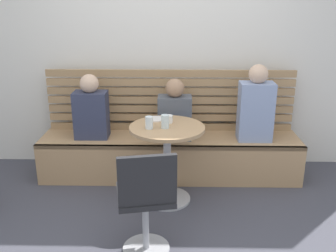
{
  "coord_description": "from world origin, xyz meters",
  "views": [
    {
      "loc": [
        0.06,
        -2.5,
        1.83
      ],
      "look_at": [
        -0.01,
        0.66,
        0.75
      ],
      "focal_mm": 40.37,
      "sensor_mm": 36.0,
      "label": 1
    }
  ],
  "objects_px": {
    "cup_water_clear": "(149,123)",
    "person_child_middle": "(91,110)",
    "person_adult": "(256,107)",
    "cup_ceramic_white": "(168,119)",
    "white_chair": "(146,200)",
    "cafe_table": "(167,149)",
    "person_child_left": "(175,113)",
    "plate_small": "(155,119)",
    "booth_bench": "(170,157)",
    "cup_glass_tall": "(165,122)"
  },
  "relations": [
    {
      "from": "person_adult",
      "to": "plate_small",
      "type": "xyz_separation_m",
      "value": [
        -1.0,
        -0.29,
        -0.04
      ]
    },
    {
      "from": "booth_bench",
      "to": "cup_glass_tall",
      "type": "xyz_separation_m",
      "value": [
        -0.03,
        -0.56,
        0.58
      ]
    },
    {
      "from": "person_adult",
      "to": "person_child_middle",
      "type": "xyz_separation_m",
      "value": [
        -1.67,
        0.03,
        -0.05
      ]
    },
    {
      "from": "person_child_middle",
      "to": "cup_ceramic_white",
      "type": "bearing_deg",
      "value": -27.05
    },
    {
      "from": "person_child_middle",
      "to": "cup_water_clear",
      "type": "bearing_deg",
      "value": -42.21
    },
    {
      "from": "white_chair",
      "to": "person_adult",
      "type": "height_order",
      "value": "person_adult"
    },
    {
      "from": "white_chair",
      "to": "person_child_middle",
      "type": "bearing_deg",
      "value": 116.47
    },
    {
      "from": "white_chair",
      "to": "cup_glass_tall",
      "type": "height_order",
      "value": "cup_glass_tall"
    },
    {
      "from": "person_adult",
      "to": "person_child_left",
      "type": "distance_m",
      "value": 0.82
    },
    {
      "from": "white_chair",
      "to": "cafe_table",
      "type": "bearing_deg",
      "value": 80.8
    },
    {
      "from": "cup_water_clear",
      "to": "cup_ceramic_white",
      "type": "xyz_separation_m",
      "value": [
        0.16,
        0.17,
        -0.02
      ]
    },
    {
      "from": "person_adult",
      "to": "person_child_middle",
      "type": "height_order",
      "value": "person_adult"
    },
    {
      "from": "person_child_left",
      "to": "cup_water_clear",
      "type": "height_order",
      "value": "person_child_left"
    },
    {
      "from": "person_adult",
      "to": "white_chair",
      "type": "bearing_deg",
      "value": -128.04
    },
    {
      "from": "person_child_left",
      "to": "plate_small",
      "type": "distance_m",
      "value": 0.36
    },
    {
      "from": "cup_water_clear",
      "to": "person_child_middle",
      "type": "bearing_deg",
      "value": 137.79
    },
    {
      "from": "person_adult",
      "to": "cup_water_clear",
      "type": "distance_m",
      "value": 1.17
    },
    {
      "from": "cafe_table",
      "to": "white_chair",
      "type": "height_order",
      "value": "white_chair"
    },
    {
      "from": "white_chair",
      "to": "cup_ceramic_white",
      "type": "xyz_separation_m",
      "value": [
        0.14,
        0.92,
        0.31
      ]
    },
    {
      "from": "booth_bench",
      "to": "person_adult",
      "type": "xyz_separation_m",
      "value": [
        0.86,
        -0.04,
        0.57
      ]
    },
    {
      "from": "cafe_table",
      "to": "plate_small",
      "type": "height_order",
      "value": "plate_small"
    },
    {
      "from": "plate_small",
      "to": "person_child_left",
      "type": "bearing_deg",
      "value": 60.03
    },
    {
      "from": "cup_water_clear",
      "to": "cup_glass_tall",
      "type": "height_order",
      "value": "cup_glass_tall"
    },
    {
      "from": "white_chair",
      "to": "person_child_left",
      "type": "relative_size",
      "value": 1.36
    },
    {
      "from": "white_chair",
      "to": "plate_small",
      "type": "bearing_deg",
      "value": 89.03
    },
    {
      "from": "person_child_middle",
      "to": "cup_ceramic_white",
      "type": "distance_m",
      "value": 0.9
    },
    {
      "from": "cafe_table",
      "to": "cup_ceramic_white",
      "type": "relative_size",
      "value": 9.25
    },
    {
      "from": "white_chair",
      "to": "plate_small",
      "type": "xyz_separation_m",
      "value": [
        0.02,
        1.01,
        0.28
      ]
    },
    {
      "from": "person_child_left",
      "to": "cup_ceramic_white",
      "type": "xyz_separation_m",
      "value": [
        -0.06,
        -0.4,
        0.06
      ]
    },
    {
      "from": "cup_water_clear",
      "to": "white_chair",
      "type": "bearing_deg",
      "value": -88.18
    },
    {
      "from": "person_child_left",
      "to": "cup_ceramic_white",
      "type": "distance_m",
      "value": 0.41
    },
    {
      "from": "cup_water_clear",
      "to": "cup_glass_tall",
      "type": "xyz_separation_m",
      "value": [
        0.14,
        0.02,
        0.01
      ]
    },
    {
      "from": "booth_bench",
      "to": "person_child_left",
      "type": "height_order",
      "value": "person_child_left"
    },
    {
      "from": "person_child_left",
      "to": "person_child_middle",
      "type": "height_order",
      "value": "person_child_middle"
    },
    {
      "from": "person_child_left",
      "to": "cup_glass_tall",
      "type": "relative_size",
      "value": 5.22
    },
    {
      "from": "booth_bench",
      "to": "plate_small",
      "type": "bearing_deg",
      "value": -112.03
    },
    {
      "from": "cafe_table",
      "to": "person_adult",
      "type": "height_order",
      "value": "person_adult"
    },
    {
      "from": "white_chair",
      "to": "plate_small",
      "type": "relative_size",
      "value": 5.0
    },
    {
      "from": "cafe_table",
      "to": "white_chair",
      "type": "relative_size",
      "value": 0.87
    },
    {
      "from": "person_child_middle",
      "to": "cafe_table",
      "type": "bearing_deg",
      "value": -33.03
    },
    {
      "from": "cup_water_clear",
      "to": "cup_ceramic_white",
      "type": "height_order",
      "value": "cup_water_clear"
    },
    {
      "from": "white_chair",
      "to": "cup_water_clear",
      "type": "xyz_separation_m",
      "value": [
        -0.02,
        0.75,
        0.33
      ]
    },
    {
      "from": "cafe_table",
      "to": "cup_glass_tall",
      "type": "relative_size",
      "value": 6.17
    },
    {
      "from": "booth_bench",
      "to": "person_child_middle",
      "type": "height_order",
      "value": "person_child_middle"
    },
    {
      "from": "person_child_middle",
      "to": "cup_water_clear",
      "type": "xyz_separation_m",
      "value": [
        0.64,
        -0.58,
        0.06
      ]
    },
    {
      "from": "booth_bench",
      "to": "person_child_left",
      "type": "relative_size",
      "value": 4.31
    },
    {
      "from": "person_adult",
      "to": "cup_ceramic_white",
      "type": "xyz_separation_m",
      "value": [
        -0.87,
        -0.38,
        -0.01
      ]
    },
    {
      "from": "person_child_left",
      "to": "person_adult",
      "type": "bearing_deg",
      "value": -1.83
    },
    {
      "from": "booth_bench",
      "to": "cup_water_clear",
      "type": "relative_size",
      "value": 24.55
    },
    {
      "from": "white_chair",
      "to": "person_child_middle",
      "type": "distance_m",
      "value": 1.51
    }
  ]
}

